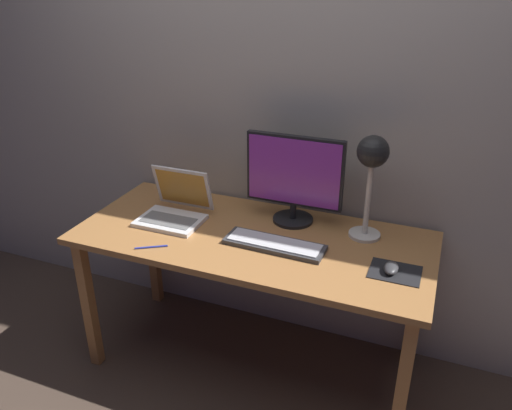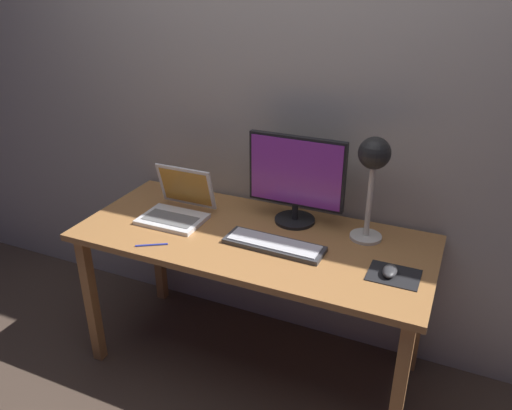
# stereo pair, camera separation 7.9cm
# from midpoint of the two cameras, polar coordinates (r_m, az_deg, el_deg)

# --- Properties ---
(ground_plane) EXTENTS (4.80, 4.80, 0.00)m
(ground_plane) POSITION_cam_midpoint_polar(r_m,az_deg,el_deg) (2.71, -1.24, -17.27)
(ground_plane) COLOR #47382D
(ground_plane) RESTS_ON ground
(back_wall) EXTENTS (4.80, 0.06, 2.60)m
(back_wall) POSITION_cam_midpoint_polar(r_m,az_deg,el_deg) (2.43, 2.21, 12.57)
(back_wall) COLOR #A8A099
(back_wall) RESTS_ON ground
(desk) EXTENTS (1.60, 0.70, 0.74)m
(desk) POSITION_cam_midpoint_polar(r_m,az_deg,el_deg) (2.32, -1.39, -5.17)
(desk) COLOR #A8703D
(desk) RESTS_ON ground
(monitor) EXTENTS (0.46, 0.19, 0.42)m
(monitor) POSITION_cam_midpoint_polar(r_m,az_deg,el_deg) (2.31, 3.37, 3.25)
(monitor) COLOR black
(monitor) RESTS_ON desk
(keyboard_main) EXTENTS (0.44, 0.15, 0.03)m
(keyboard_main) POSITION_cam_midpoint_polar(r_m,az_deg,el_deg) (2.18, 1.06, -4.45)
(keyboard_main) COLOR #38383A
(keyboard_main) RESTS_ON desk
(laptop) EXTENTS (0.30, 0.28, 0.23)m
(laptop) POSITION_cam_midpoint_polar(r_m,az_deg,el_deg) (2.45, -9.92, 0.01)
(laptop) COLOR silver
(laptop) RESTS_ON desk
(desk_lamp) EXTENTS (0.14, 0.14, 0.47)m
(desk_lamp) POSITION_cam_midpoint_polar(r_m,az_deg,el_deg) (2.17, 11.93, 4.63)
(desk_lamp) COLOR beige
(desk_lamp) RESTS_ON desk
(mousepad) EXTENTS (0.20, 0.16, 0.00)m
(mousepad) POSITION_cam_midpoint_polar(r_m,az_deg,el_deg) (2.08, 14.37, -7.35)
(mousepad) COLOR black
(mousepad) RESTS_ON desk
(mouse) EXTENTS (0.06, 0.10, 0.03)m
(mouse) POSITION_cam_midpoint_polar(r_m,az_deg,el_deg) (2.07, 13.95, -6.93)
(mouse) COLOR #38383A
(mouse) RESTS_ON mousepad
(pen) EXTENTS (0.12, 0.08, 0.01)m
(pen) POSITION_cam_midpoint_polar(r_m,az_deg,el_deg) (2.23, -12.75, -4.66)
(pen) COLOR #2633A5
(pen) RESTS_ON desk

